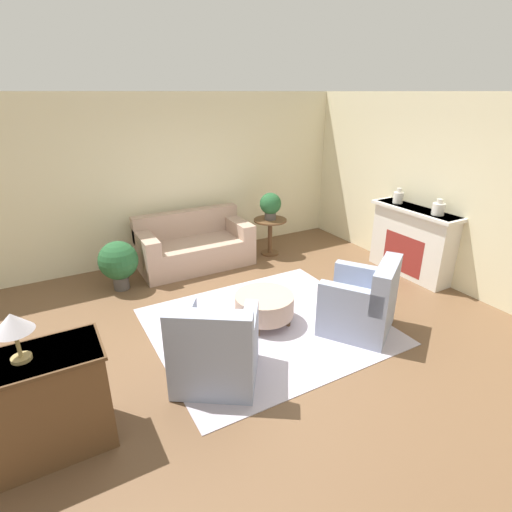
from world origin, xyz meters
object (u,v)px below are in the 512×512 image
object	(u,v)px
side_table	(270,230)
table_lamp	(12,325)
armchair_right	(362,304)
dresser	(35,406)
ottoman_table	(264,305)
potted_plant_on_side_table	(270,205)
vase_mantel_near	(398,197)
vase_mantel_far	(438,209)
couch	(194,247)
potted_plant_floor	(118,262)
armchair_left	(215,351)

from	to	relation	value
side_table	table_lamp	bearing A→B (deg)	-143.93
armchair_right	dresser	size ratio (longest dim) A/B	0.99
armchair_right	ottoman_table	distance (m)	1.22
potted_plant_on_side_table	table_lamp	bearing A→B (deg)	-143.93
vase_mantel_near	potted_plant_on_side_table	distance (m)	2.14
side_table	vase_mantel_far	world-z (taller)	vase_mantel_far
couch	vase_mantel_near	distance (m)	3.48
side_table	potted_plant_floor	xyz separation A→B (m)	(-2.71, -0.11, -0.01)
side_table	dresser	size ratio (longest dim) A/B	0.58
side_table	vase_mantel_near	xyz separation A→B (m)	(1.52, -1.49, 0.75)
couch	potted_plant_on_side_table	bearing A→B (deg)	-8.41
armchair_right	potted_plant_on_side_table	world-z (taller)	potted_plant_on_side_table
ottoman_table	vase_mantel_far	size ratio (longest dim) A/B	3.20
potted_plant_on_side_table	table_lamp	distance (m)	4.86
vase_mantel_far	potted_plant_on_side_table	xyz separation A→B (m)	(-1.52, 2.25, -0.27)
side_table	potted_plant_floor	world-z (taller)	potted_plant_floor
ottoman_table	dresser	xyz separation A→B (m)	(-2.62, -0.83, 0.21)
side_table	table_lamp	distance (m)	4.91
table_lamp	ottoman_table	bearing A→B (deg)	17.69
couch	table_lamp	bearing A→B (deg)	-129.50
couch	ottoman_table	size ratio (longest dim) A/B	2.48
vase_mantel_near	vase_mantel_far	distance (m)	0.76
dresser	table_lamp	world-z (taller)	table_lamp
side_table	dresser	xyz separation A→B (m)	(-3.92, -2.85, 0.02)
couch	side_table	world-z (taller)	couch
potted_plant_on_side_table	vase_mantel_far	bearing A→B (deg)	-55.98
ottoman_table	couch	bearing A→B (deg)	92.36
couch	ottoman_table	world-z (taller)	couch
dresser	vase_mantel_near	distance (m)	5.65
dresser	potted_plant_on_side_table	size ratio (longest dim) A/B	2.36
ottoman_table	dresser	size ratio (longest dim) A/B	0.66
vase_mantel_far	vase_mantel_near	bearing A→B (deg)	90.00
armchair_right	potted_plant_floor	xyz separation A→B (m)	(-2.38, 2.63, 0.08)
armchair_left	vase_mantel_near	distance (m)	4.12
armchair_left	side_table	world-z (taller)	armchair_left
armchair_right	dresser	bearing A→B (deg)	-178.31
table_lamp	vase_mantel_far	bearing A→B (deg)	6.40
table_lamp	side_table	bearing A→B (deg)	36.07
armchair_right	vase_mantel_far	distance (m)	2.09
armchair_right	vase_mantel_near	size ratio (longest dim) A/B	4.57
armchair_right	potted_plant_floor	bearing A→B (deg)	132.13
armchair_left	ottoman_table	distance (m)	1.25
armchair_left	armchair_right	world-z (taller)	same
vase_mantel_far	potted_plant_floor	distance (m)	4.79
table_lamp	potted_plant_floor	bearing A→B (deg)	66.22
dresser	potted_plant_floor	xyz separation A→B (m)	(1.21, 2.74, -0.03)
armchair_left	armchair_right	bearing A→B (deg)	0.00
armchair_right	dresser	distance (m)	3.59
ottoman_table	vase_mantel_near	bearing A→B (deg)	10.74
armchair_left	ottoman_table	size ratio (longest dim) A/B	1.49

